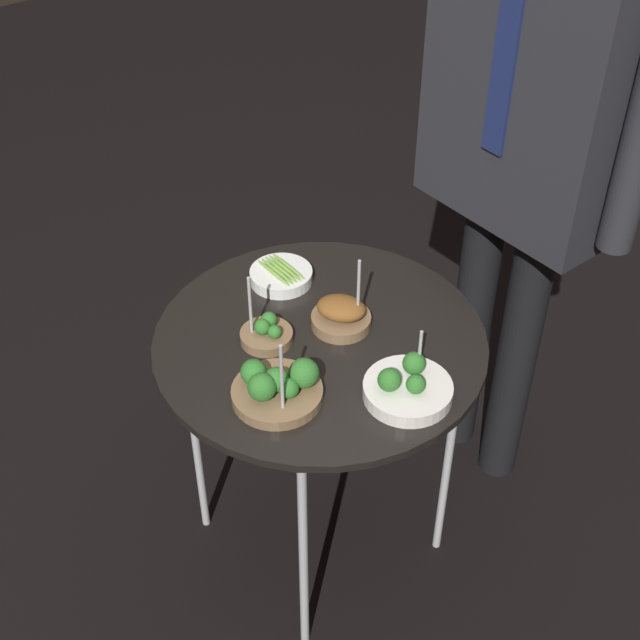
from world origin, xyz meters
TOP-DOWN VIEW (x-y plane):
  - ground_plane at (0.00, 0.00)m, footprint 8.00×8.00m
  - serving_cart at (0.00, 0.00)m, footprint 0.71×0.71m
  - bowl_broccoli_back_right at (0.09, -0.17)m, footprint 0.18×0.18m
  - bowl_asparagus_back_left at (-0.21, 0.05)m, footprint 0.14×0.14m
  - bowl_broccoli_front_center at (0.24, 0.03)m, footprint 0.18×0.18m
  - bowl_roast_front_right at (-0.00, 0.06)m, footprint 0.13×0.13m
  - bowl_broccoli_far_rim at (-0.06, -0.09)m, footprint 0.11×0.11m
  - waiter_figure at (0.04, 0.53)m, footprint 0.59×0.22m

SIDE VIEW (x-z plane):
  - ground_plane at x=0.00m, z-range 0.00..0.00m
  - serving_cart at x=0.00m, z-range 0.29..0.96m
  - bowl_asparagus_back_left at x=-0.21m, z-range 0.67..0.71m
  - bowl_broccoli_far_rim at x=-0.06m, z-range 0.61..0.77m
  - bowl_broccoli_front_center at x=0.24m, z-range 0.63..0.76m
  - bowl_roast_front_right at x=0.00m, z-range 0.61..0.79m
  - bowl_broccoli_back_right at x=0.09m, z-range 0.61..0.79m
  - waiter_figure at x=0.04m, z-range 0.21..1.82m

